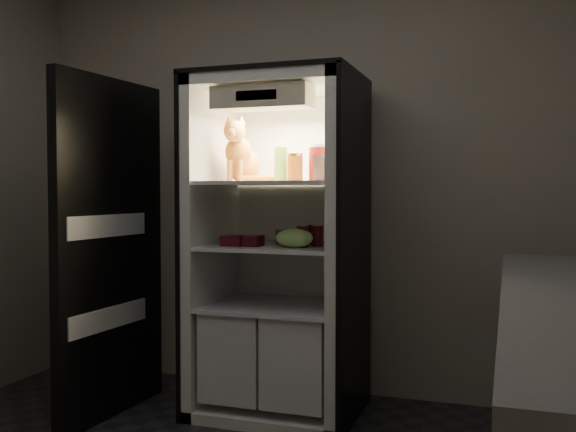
% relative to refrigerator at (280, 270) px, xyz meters
% --- Properties ---
extents(room_shell, '(3.60, 3.60, 3.60)m').
position_rel_refrigerator_xyz_m(room_shell, '(0.00, -1.38, 0.83)').
color(room_shell, white).
rests_on(room_shell, floor).
extents(refrigerator, '(0.90, 0.72, 1.88)m').
position_rel_refrigerator_xyz_m(refrigerator, '(0.00, 0.00, 0.00)').
color(refrigerator, white).
rests_on(refrigerator, floor).
extents(fridge_door, '(0.12, 0.87, 1.85)m').
position_rel_refrigerator_xyz_m(fridge_door, '(-0.85, -0.39, 0.12)').
color(fridge_door, black).
rests_on(fridge_door, floor).
extents(tabby_cat, '(0.31, 0.35, 0.37)m').
position_rel_refrigerator_xyz_m(tabby_cat, '(-0.22, -0.03, 0.64)').
color(tabby_cat, '#D85E1B').
rests_on(tabby_cat, refrigerator).
extents(parmesan_shaker, '(0.07, 0.07, 0.19)m').
position_rel_refrigerator_xyz_m(parmesan_shaker, '(0.01, -0.03, 0.59)').
color(parmesan_shaker, '#268D2E').
rests_on(parmesan_shaker, refrigerator).
extents(mayo_tub, '(0.09, 0.09, 0.12)m').
position_rel_refrigerator_xyz_m(mayo_tub, '(0.07, 0.07, 0.56)').
color(mayo_tub, white).
rests_on(mayo_tub, refrigerator).
extents(salsa_jar, '(0.09, 0.09, 0.15)m').
position_rel_refrigerator_xyz_m(salsa_jar, '(0.11, -0.06, 0.57)').
color(salsa_jar, maroon).
rests_on(salsa_jar, refrigerator).
extents(pepper_jar, '(0.12, 0.12, 0.20)m').
position_rel_refrigerator_xyz_m(pepper_jar, '(0.23, -0.01, 0.60)').
color(pepper_jar, '#9E2315').
rests_on(pepper_jar, refrigerator).
extents(cream_carton, '(0.07, 0.07, 0.13)m').
position_rel_refrigerator_xyz_m(cream_carton, '(0.32, -0.25, 0.56)').
color(cream_carton, white).
rests_on(cream_carton, refrigerator).
extents(soda_can_a, '(0.06, 0.06, 0.11)m').
position_rel_refrigerator_xyz_m(soda_can_a, '(0.16, 0.04, 0.20)').
color(soda_can_a, black).
rests_on(soda_can_a, refrigerator).
extents(soda_can_b, '(0.06, 0.06, 0.11)m').
position_rel_refrigerator_xyz_m(soda_can_b, '(0.24, -0.08, 0.21)').
color(soda_can_b, black).
rests_on(soda_can_b, refrigerator).
extents(soda_can_c, '(0.06, 0.06, 0.12)m').
position_rel_refrigerator_xyz_m(soda_can_c, '(0.19, -0.17, 0.21)').
color(soda_can_c, black).
rests_on(soda_can_c, refrigerator).
extents(condiment_jar, '(0.07, 0.07, 0.09)m').
position_rel_refrigerator_xyz_m(condiment_jar, '(0.01, -0.02, 0.19)').
color(condiment_jar, brown).
rests_on(condiment_jar, refrigerator).
extents(grape_bag, '(0.20, 0.15, 0.10)m').
position_rel_refrigerator_xyz_m(grape_bag, '(0.15, -0.19, 0.20)').
color(grape_bag, '#82BC58').
rests_on(grape_bag, refrigerator).
extents(berry_box_left, '(0.12, 0.12, 0.06)m').
position_rel_refrigerator_xyz_m(berry_box_left, '(-0.19, -0.21, 0.18)').
color(berry_box_left, '#520D1C').
rests_on(berry_box_left, refrigerator).
extents(berry_box_right, '(0.11, 0.11, 0.06)m').
position_rel_refrigerator_xyz_m(berry_box_right, '(-0.10, -0.19, 0.18)').
color(berry_box_right, '#520D1C').
rests_on(berry_box_right, refrigerator).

